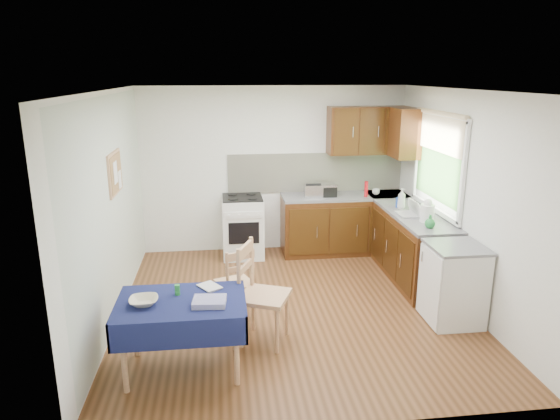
{
  "coord_description": "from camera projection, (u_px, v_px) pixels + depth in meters",
  "views": [
    {
      "loc": [
        -0.8,
        -5.34,
        2.67
      ],
      "look_at": [
        -0.12,
        0.32,
        1.1
      ],
      "focal_mm": 32.0,
      "sensor_mm": 36.0,
      "label": 1
    }
  ],
  "objects": [
    {
      "name": "chair_far",
      "position": [
        236.0,
        281.0,
        5.54
      ],
      "size": [
        0.48,
        0.48,
        0.84
      ],
      "rotation": [
        0.0,
        0.0,
        3.52
      ],
      "color": "#B17C58",
      "rests_on": "ground"
    },
    {
      "name": "wall_left",
      "position": [
        110.0,
        210.0,
        5.35
      ],
      "size": [
        0.02,
        4.2,
        2.5
      ],
      "primitive_type": "cube",
      "color": "silver",
      "rests_on": "ground"
    },
    {
      "name": "wall_right",
      "position": [
        463.0,
        199.0,
        5.81
      ],
      "size": [
        0.02,
        4.2,
        2.5
      ],
      "primitive_type": "cube",
      "color": "white",
      "rests_on": "ground"
    },
    {
      "name": "upper_cabinets",
      "position": [
        379.0,
        131.0,
        7.32
      ],
      "size": [
        1.2,
        0.85,
        0.7
      ],
      "color": "black",
      "rests_on": "wall_back"
    },
    {
      "name": "window",
      "position": [
        438.0,
        156.0,
        6.37
      ],
      "size": [
        0.04,
        1.48,
        1.26
      ],
      "color": "#2F5924",
      "rests_on": "wall_right"
    },
    {
      "name": "plate_bowl",
      "position": [
        144.0,
        301.0,
        4.4
      ],
      "size": [
        0.27,
        0.27,
        0.06
      ],
      "primitive_type": "imported",
      "rotation": [
        0.0,
        0.0,
        0.07
      ],
      "color": "beige",
      "rests_on": "dining_table"
    },
    {
      "name": "base_cabinets",
      "position": [
        374.0,
        235.0,
        7.16
      ],
      "size": [
        1.9,
        2.3,
        0.86
      ],
      "color": "black",
      "rests_on": "ground"
    },
    {
      "name": "worktop_corner",
      "position": [
        387.0,
        195.0,
        7.6
      ],
      "size": [
        0.6,
        0.6,
        0.04
      ],
      "primitive_type": "cube",
      "color": "slate",
      "rests_on": "base_cabinets"
    },
    {
      "name": "toaster",
      "position": [
        313.0,
        191.0,
        7.36
      ],
      "size": [
        0.27,
        0.16,
        0.21
      ],
      "rotation": [
        0.0,
        0.0,
        0.41
      ],
      "color": "silver",
      "rests_on": "worktop_back"
    },
    {
      "name": "sandwich_press",
      "position": [
        325.0,
        190.0,
        7.45
      ],
      "size": [
        0.31,
        0.27,
        0.18
      ],
      "rotation": [
        0.0,
        0.0,
        0.12
      ],
      "color": "black",
      "rests_on": "worktop_back"
    },
    {
      "name": "splashback",
      "position": [
        316.0,
        172.0,
        7.67
      ],
      "size": [
        2.7,
        0.02,
        0.6
      ],
      "primitive_type": "cube",
      "color": "beige",
      "rests_on": "wall_back"
    },
    {
      "name": "yellow_packet",
      "position": [
        328.0,
        189.0,
        7.61
      ],
      "size": [
        0.12,
        0.08,
        0.14
      ],
      "primitive_type": "cube",
      "rotation": [
        0.0,
        0.0,
        -0.14
      ],
      "color": "yellow",
      "rests_on": "worktop_back"
    },
    {
      "name": "cup",
      "position": [
        376.0,
        192.0,
        7.52
      ],
      "size": [
        0.14,
        0.14,
        0.09
      ],
      "primitive_type": "imported",
      "rotation": [
        0.0,
        0.0,
        0.28
      ],
      "color": "white",
      "rests_on": "worktop_back"
    },
    {
      "name": "tea_towel",
      "position": [
        209.0,
        302.0,
        4.4
      ],
      "size": [
        0.31,
        0.25,
        0.05
      ],
      "primitive_type": "cube",
      "rotation": [
        0.0,
        0.0,
        -0.09
      ],
      "color": "navy",
      "rests_on": "dining_table"
    },
    {
      "name": "corkboard",
      "position": [
        115.0,
        173.0,
        5.55
      ],
      "size": [
        0.04,
        0.62,
        0.47
      ],
      "color": "#B17C58",
      "rests_on": "wall_left"
    },
    {
      "name": "sauce_bottle",
      "position": [
        366.0,
        189.0,
        7.38
      ],
      "size": [
        0.05,
        0.05,
        0.23
      ],
      "primitive_type": "cylinder",
      "color": "red",
      "rests_on": "worktop_back"
    },
    {
      "name": "dining_table",
      "position": [
        182.0,
        311.0,
        4.51
      ],
      "size": [
        1.16,
        0.79,
        0.7
      ],
      "rotation": [
        0.0,
        0.0,
        -0.29
      ],
      "color": "#0F163D",
      "rests_on": "ground"
    },
    {
      "name": "dish_rack",
      "position": [
        414.0,
        213.0,
        6.44
      ],
      "size": [
        0.42,
        0.32,
        0.2
      ],
      "rotation": [
        0.0,
        0.0,
        -0.04
      ],
      "color": "#95959B",
      "rests_on": "worktop_right"
    },
    {
      "name": "soap_bottle_c",
      "position": [
        430.0,
        222.0,
        5.89
      ],
      "size": [
        0.13,
        0.13,
        0.16
      ],
      "primitive_type": "imported",
      "rotation": [
        0.0,
        0.0,
        3.09
      ],
      "color": "#238238",
      "rests_on": "worktop_right"
    },
    {
      "name": "worktop_back",
      "position": [
        345.0,
        196.0,
        7.52
      ],
      "size": [
        1.9,
        0.6,
        0.04
      ],
      "primitive_type": "cube",
      "color": "slate",
      "rests_on": "base_cabinets"
    },
    {
      "name": "soap_bottle_b",
      "position": [
        400.0,
        200.0,
        6.79
      ],
      "size": [
        0.13,
        0.13,
        0.21
      ],
      "primitive_type": "imported",
      "rotation": [
        0.0,
        0.0,
        2.36
      ],
      "color": "#1B40A0",
      "rests_on": "worktop_right"
    },
    {
      "name": "ceiling",
      "position": [
        295.0,
        90.0,
        5.25
      ],
      "size": [
        4.0,
        4.2,
        0.02
      ],
      "primitive_type": "cube",
      "color": "silver",
      "rests_on": "wall_back"
    },
    {
      "name": "kettle",
      "position": [
        427.0,
        212.0,
        6.13
      ],
      "size": [
        0.17,
        0.17,
        0.29
      ],
      "color": "white",
      "rests_on": "worktop_right"
    },
    {
      "name": "chair_near",
      "position": [
        259.0,
        291.0,
        5.03
      ],
      "size": [
        0.61,
        0.61,
        1.05
      ],
      "rotation": [
        0.0,
        0.0,
        1.17
      ],
      "color": "#B17C58",
      "rests_on": "ground"
    },
    {
      "name": "wall_front",
      "position": [
        337.0,
        279.0,
        3.57
      ],
      "size": [
        4.0,
        0.02,
        2.5
      ],
      "primitive_type": "cube",
      "color": "white",
      "rests_on": "ground"
    },
    {
      "name": "fridge",
      "position": [
        454.0,
        284.0,
        5.47
      ],
      "size": [
        0.58,
        0.6,
        0.89
      ],
      "color": "white",
      "rests_on": "ground"
    },
    {
      "name": "floor",
      "position": [
        293.0,
        306.0,
        5.91
      ],
      "size": [
        4.2,
        4.2,
        0.0
      ],
      "primitive_type": "plane",
      "color": "#4E2D14",
      "rests_on": "ground"
    },
    {
      "name": "soap_bottle_a",
      "position": [
        402.0,
        199.0,
        6.73
      ],
      "size": [
        0.14,
        0.14,
        0.27
      ],
      "primitive_type": "imported",
      "rotation": [
        0.0,
        0.0,
        0.4
      ],
      "color": "white",
      "rests_on": "worktop_right"
    },
    {
      "name": "spice_jar",
      "position": [
        177.0,
        290.0,
        4.59
      ],
      "size": [
        0.05,
        0.05,
        0.1
      ],
      "primitive_type": "cylinder",
      "color": "#258935",
      "rests_on": "dining_table"
    },
    {
      "name": "book",
      "position": [
        202.0,
        289.0,
        4.7
      ],
      "size": [
        0.26,
        0.28,
        0.02
      ],
      "primitive_type": "imported",
      "rotation": [
        0.0,
        0.0,
        0.59
      ],
      "color": "white",
      "rests_on": "dining_table"
    },
    {
      "name": "worktop_right",
      "position": [
        415.0,
        216.0,
        6.5
      ],
      "size": [
        0.6,
        1.7,
        0.04
      ],
      "primitive_type": "cube",
      "color": "slate",
      "rests_on": "base_cabinets"
    },
    {
      "name": "stove",
      "position": [
        243.0,
        226.0,
        7.46
      ],
      "size": [
        0.6,
        0.61,
        0.92
      ],
      "color": "white",
      "rests_on": "ground"
    },
    {
      "name": "wall_back",
      "position": [
        274.0,
        170.0,
        7.59
      ],
      "size": [
        4.0,
        0.02,
        2.5
      ],
      "primitive_type": "cube",
      "color": "white",
      "rests_on": "ground"
    }
  ]
}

